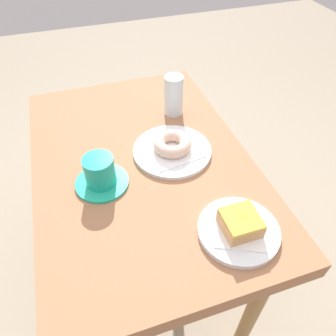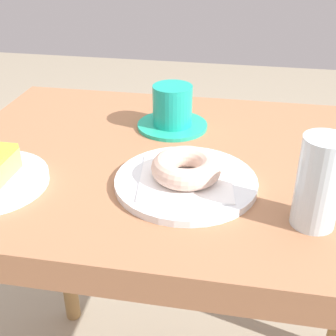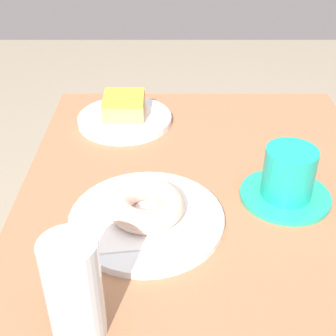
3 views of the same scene
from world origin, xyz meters
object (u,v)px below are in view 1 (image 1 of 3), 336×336
at_px(plate_glazed_square, 238,230).
at_px(water_glass, 174,95).
at_px(coffee_cup, 100,173).
at_px(donut_sugar_ring, 172,143).
at_px(donut_glazed_square, 241,223).
at_px(plate_sugar_ring, 172,150).

relative_size(plate_glazed_square, water_glass, 1.42).
relative_size(plate_glazed_square, coffee_cup, 1.33).
height_order(donut_sugar_ring, donut_glazed_square, donut_glazed_square).
bearing_deg(donut_glazed_square, plate_glazed_square, -90.00).
relative_size(plate_glazed_square, donut_glazed_square, 2.33).
distance_m(donut_sugar_ring, coffee_cup, 0.23).
xyz_separation_m(plate_sugar_ring, donut_sugar_ring, (0.00, 0.00, 0.03)).
relative_size(plate_sugar_ring, water_glass, 1.72).
relative_size(donut_sugar_ring, coffee_cup, 0.78).
xyz_separation_m(water_glass, coffee_cup, (0.25, -0.29, -0.03)).
distance_m(plate_sugar_ring, donut_sugar_ring, 0.03).
relative_size(donut_sugar_ring, donut_glazed_square, 1.37).
xyz_separation_m(plate_sugar_ring, donut_glazed_square, (0.32, 0.06, 0.03)).
xyz_separation_m(plate_sugar_ring, plate_glazed_square, (0.32, 0.06, 0.00)).
bearing_deg(coffee_cup, plate_glazed_square, 47.35).
distance_m(donut_glazed_square, coffee_cup, 0.37).
distance_m(donut_sugar_ring, water_glass, 0.20).
bearing_deg(water_glass, donut_sugar_ring, -20.35).
height_order(plate_glazed_square, water_glass, water_glass).
xyz_separation_m(plate_glazed_square, donut_glazed_square, (0.00, 0.00, 0.03)).
bearing_deg(plate_sugar_ring, water_glass, 159.65).
bearing_deg(water_glass, coffee_cup, -48.91).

